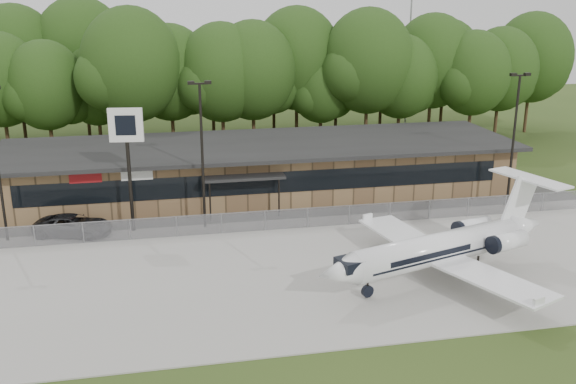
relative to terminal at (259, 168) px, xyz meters
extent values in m
plane|color=#304719|center=(0.00, -23.94, -2.18)|extent=(160.00, 160.00, 0.00)
cube|color=#9E9B93|center=(0.00, -15.94, -2.14)|extent=(64.00, 18.00, 0.08)
cube|color=#383835|center=(0.00, -4.44, -2.15)|extent=(50.00, 9.00, 0.06)
cube|color=olive|center=(0.00, 0.06, -0.18)|extent=(40.00, 10.00, 4.00)
cube|color=black|center=(0.00, -4.96, 0.12)|extent=(36.00, 0.08, 1.60)
cube|color=black|center=(0.00, -0.44, 1.97)|extent=(41.00, 11.50, 0.30)
cube|color=black|center=(-2.00, -5.54, 0.82)|extent=(6.00, 1.60, 0.20)
cube|color=maroon|center=(-13.00, -4.99, 1.22)|extent=(2.20, 0.06, 0.70)
cube|color=silver|center=(-9.50, -4.99, 1.22)|extent=(2.20, 0.06, 0.70)
cube|color=gray|center=(0.00, -8.94, -1.43)|extent=(46.00, 0.03, 1.50)
cube|color=gray|center=(0.00, -8.94, -0.68)|extent=(46.00, 0.04, 0.04)
cylinder|color=gray|center=(22.00, 24.06, 10.32)|extent=(0.20, 0.20, 25.00)
cylinder|color=black|center=(-5.00, -7.44, 2.82)|extent=(0.18, 0.18, 10.00)
cube|color=black|center=(-5.00, -7.44, 7.87)|extent=(1.20, 0.12, 0.12)
cube|color=black|center=(-5.55, -7.44, 7.94)|extent=(0.45, 0.30, 0.22)
cube|color=black|center=(-4.45, -7.44, 7.94)|extent=(0.45, 0.30, 0.22)
cylinder|color=black|center=(18.00, -7.44, 2.82)|extent=(0.18, 0.18, 10.00)
cube|color=black|center=(18.00, -7.44, 7.87)|extent=(1.20, 0.12, 0.12)
cube|color=black|center=(17.45, -7.44, 7.94)|extent=(0.45, 0.30, 0.22)
cube|color=black|center=(18.55, -7.44, 7.94)|extent=(0.45, 0.30, 0.22)
cylinder|color=white|center=(7.15, -18.77, -0.28)|extent=(11.16, 5.05, 1.78)
cone|color=white|center=(0.77, -20.78, -0.28)|extent=(2.66, 2.37, 1.78)
cone|color=white|center=(13.63, -16.73, -0.11)|extent=(2.87, 2.44, 1.78)
cube|color=white|center=(8.79, -22.11, -0.78)|extent=(4.35, 7.11, 0.13)
cube|color=white|center=(6.58, -15.10, -0.78)|extent=(4.35, 7.11, 0.13)
cylinder|color=white|center=(11.39, -18.89, -0.11)|extent=(2.64, 1.69, 1.00)
cylinder|color=white|center=(10.56, -16.24, -0.11)|extent=(2.64, 1.69, 1.00)
cube|color=white|center=(13.10, -16.90, 1.50)|extent=(2.66, 0.97, 3.35)
cube|color=white|center=(13.74, -16.69, 2.89)|extent=(2.92, 5.32, 0.11)
cube|color=black|center=(1.52, -20.54, 0.03)|extent=(1.46, 1.61, 0.56)
cube|color=black|center=(9.06, -18.17, -1.79)|extent=(1.65, 2.82, 0.78)
cylinder|color=black|center=(2.69, -20.17, -1.79)|extent=(0.84, 0.84, 0.25)
imported|color=#2F2F31|center=(-13.81, -7.18, -1.46)|extent=(5.60, 3.65, 1.43)
cylinder|color=black|center=(-9.88, -7.14, 1.90)|extent=(0.27, 0.27, 8.15)
cube|color=silver|center=(-9.88, -7.14, 5.26)|extent=(2.26, 0.53, 2.24)
cube|color=black|center=(-9.90, -7.27, 5.26)|extent=(1.32, 0.21, 1.32)
camera|label=1|loc=(-7.58, -49.86, 13.39)|focal=40.00mm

